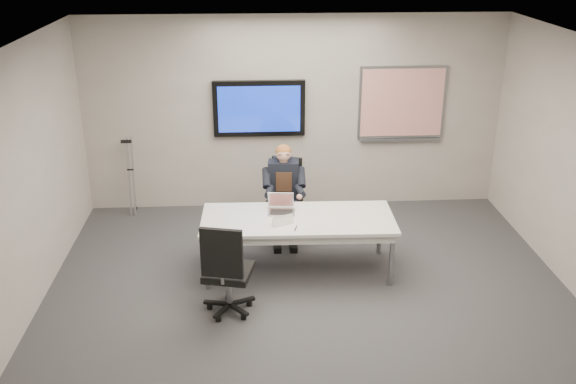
{
  "coord_description": "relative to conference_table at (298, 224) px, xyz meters",
  "views": [
    {
      "loc": [
        -0.62,
        -5.9,
        3.85
      ],
      "look_at": [
        -0.2,
        1.07,
        0.99
      ],
      "focal_mm": 40.0,
      "sensor_mm": 36.0,
      "label": 1
    }
  ],
  "objects": [
    {
      "name": "name_tent",
      "position": [
        -0.19,
        -0.17,
        0.13
      ],
      "size": [
        0.27,
        0.18,
        0.11
      ],
      "primitive_type": null,
      "rotation": [
        0.0,
        0.0,
        0.43
      ],
      "color": "white",
      "rests_on": "conference_table"
    },
    {
      "name": "wall_left",
      "position": [
        -2.91,
        -0.96,
        0.78
      ],
      "size": [
        0.02,
        6.0,
        2.8
      ],
      "primitive_type": "cube",
      "color": "#9E998F",
      "rests_on": "ground"
    },
    {
      "name": "seated_person",
      "position": [
        -0.12,
        0.83,
        -0.1
      ],
      "size": [
        0.41,
        0.71,
        1.29
      ],
      "rotation": [
        0.0,
        0.0,
        -0.09
      ],
      "color": "#1D2330",
      "rests_on": "office_chair_far"
    },
    {
      "name": "pen",
      "position": [
        -0.05,
        -0.3,
        0.09
      ],
      "size": [
        0.04,
        0.14,
        0.01
      ],
      "primitive_type": "cylinder",
      "rotation": [
        0.0,
        1.57,
        1.33
      ],
      "color": "black",
      "rests_on": "conference_table"
    },
    {
      "name": "tv_display",
      "position": [
        -0.41,
        1.99,
        0.88
      ],
      "size": [
        1.3,
        0.09,
        0.8
      ],
      "color": "black",
      "rests_on": "wall_back"
    },
    {
      "name": "whiteboard",
      "position": [
        1.64,
        2.01,
        0.91
      ],
      "size": [
        1.25,
        0.08,
        1.1
      ],
      "color": "gray",
      "rests_on": "wall_back"
    },
    {
      "name": "office_chair_near",
      "position": [
        -0.81,
        -0.9,
        -0.28
      ],
      "size": [
        0.62,
        0.62,
        1.09
      ],
      "rotation": [
        0.0,
        0.0,
        2.91
      ],
      "color": "black",
      "rests_on": "ground"
    },
    {
      "name": "floor",
      "position": [
        0.09,
        -0.96,
        -0.62
      ],
      "size": [
        6.0,
        6.0,
        0.02
      ],
      "primitive_type": "cube",
      "color": "#333335",
      "rests_on": "ground"
    },
    {
      "name": "office_chair_far",
      "position": [
        -0.11,
        1.07,
        -0.3
      ],
      "size": [
        0.61,
        0.61,
        1.03
      ],
      "rotation": [
        0.0,
        0.0,
        -0.29
      ],
      "color": "black",
      "rests_on": "ground"
    },
    {
      "name": "crutch",
      "position": [
        -2.26,
        1.85,
        -0.03
      ],
      "size": [
        0.29,
        0.55,
        1.22
      ],
      "primitive_type": null,
      "rotation": [
        -0.2,
        0.0,
        0.27
      ],
      "color": "#989B9F",
      "rests_on": "ground"
    },
    {
      "name": "laptop",
      "position": [
        -0.19,
        0.2,
        0.14
      ],
      "size": [
        0.33,
        0.32,
        0.22
      ],
      "rotation": [
        0.0,
        0.0,
        -0.11
      ],
      "color": "#ABABAD",
      "rests_on": "conference_table"
    },
    {
      "name": "ceiling",
      "position": [
        0.09,
        -0.96,
        2.18
      ],
      "size": [
        6.0,
        6.0,
        0.02
      ],
      "primitive_type": "cube",
      "color": "silver",
      "rests_on": "wall_back"
    },
    {
      "name": "wall_back",
      "position": [
        0.09,
        2.04,
        0.78
      ],
      "size": [
        6.0,
        0.02,
        2.8
      ],
      "primitive_type": "cube",
      "color": "#9E998F",
      "rests_on": "ground"
    },
    {
      "name": "conference_table",
      "position": [
        0.0,
        0.0,
        0.0
      ],
      "size": [
        2.29,
        1.0,
        0.7
      ],
      "rotation": [
        0.0,
        0.0,
        -0.02
      ],
      "color": "silver",
      "rests_on": "ground"
    }
  ]
}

